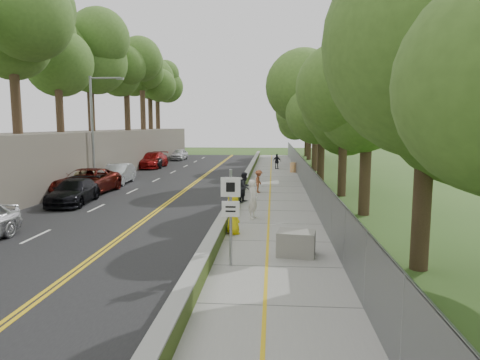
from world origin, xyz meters
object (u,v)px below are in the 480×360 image
construction_barrel (293,167)px  concrete_block (296,243)px  signpost (231,207)px  person_far (277,161)px  painter_0 (233,213)px  car_2 (87,182)px  streetlight (95,124)px

construction_barrel → concrete_block: size_ratio=0.75×
signpost → person_far: bearing=86.7°
concrete_block → person_far: size_ratio=0.82×
signpost → painter_0: 4.16m
signpost → concrete_block: (2.15, 1.26, -1.49)m
signpost → car_2: (-10.78, 13.52, -1.09)m
streetlight → signpost: streetlight is taller
person_far → painter_0: bearing=106.0°
car_2 → person_far: 21.21m
concrete_block → person_far: person_far is taller
person_far → construction_barrel: bearing=136.8°
streetlight → construction_barrel: (14.76, 10.59, -4.11)m
concrete_block → painter_0: size_ratio=0.73×
car_2 → person_far: (12.53, 17.11, -0.05)m
signpost → person_far: signpost is taller
signpost → car_2: size_ratio=0.52×
signpost → construction_barrel: signpost is taller
painter_0 → streetlight: bearing=16.7°
streetlight → painter_0: (11.21, -13.00, -3.72)m
construction_barrel → painter_0: 23.86m
concrete_block → streetlight: bearing=130.9°
construction_barrel → concrete_block: construction_barrel is taller
concrete_block → person_far: bearing=90.8°
construction_barrel → person_far: person_far is taller
construction_barrel → painter_0: painter_0 is taller
painter_0 → person_far: size_ratio=1.12×
painter_0 → car_2: bearing=23.8°
painter_0 → person_far: (2.05, 26.62, -0.10)m
construction_barrel → car_2: bearing=-134.9°
concrete_block → painter_0: (-2.45, 2.76, 0.44)m
signpost → painter_0: (-0.30, 4.02, -1.04)m
streetlight → concrete_block: 21.27m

